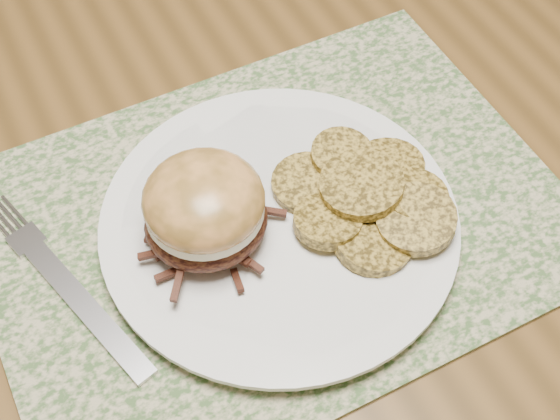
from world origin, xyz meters
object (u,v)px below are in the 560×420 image
at_px(dining_table, 135,216).
at_px(fork, 64,283).
at_px(pork_sandwich, 205,209).
at_px(dinner_plate, 279,224).

relative_size(dining_table, fork, 7.42).
bearing_deg(pork_sandwich, dinner_plate, -8.84).
distance_m(pork_sandwich, fork, 0.12).
bearing_deg(dining_table, fork, -129.31).
distance_m(dinner_plate, fork, 0.17).
bearing_deg(dining_table, pork_sandwich, -74.78).
relative_size(dinner_plate, fork, 1.29).
xyz_separation_m(pork_sandwich, fork, (-0.11, 0.02, -0.05)).
relative_size(dinner_plate, pork_sandwich, 2.71).
bearing_deg(fork, pork_sandwich, -25.04).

